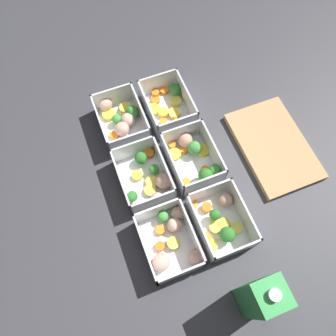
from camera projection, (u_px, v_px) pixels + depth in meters
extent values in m
plane|color=#38383D|center=(168.00, 172.00, 0.90)|extent=(4.00, 4.00, 0.00)
cube|color=white|center=(123.00, 125.00, 0.96)|extent=(0.17, 0.12, 0.00)
cube|color=white|center=(101.00, 126.00, 0.92)|extent=(0.17, 0.01, 0.07)
cube|color=white|center=(141.00, 113.00, 0.94)|extent=(0.17, 0.01, 0.07)
cube|color=white|center=(113.00, 97.00, 0.96)|extent=(0.01, 0.12, 0.07)
cube|color=white|center=(130.00, 143.00, 0.90)|extent=(0.01, 0.12, 0.07)
cylinder|color=#519448|center=(117.00, 122.00, 0.96)|extent=(0.01, 0.01, 0.01)
sphere|color=#42933D|center=(117.00, 119.00, 0.94)|extent=(0.03, 0.03, 0.03)
sphere|color=beige|center=(128.00, 120.00, 0.94)|extent=(0.05, 0.05, 0.04)
cylinder|color=orange|center=(114.00, 135.00, 0.94)|extent=(0.03, 0.03, 0.01)
cylinder|color=yellow|center=(109.00, 114.00, 0.97)|extent=(0.05, 0.05, 0.01)
sphere|color=#D19E8C|center=(122.00, 129.00, 0.93)|extent=(0.05, 0.05, 0.04)
cylinder|color=orange|center=(125.00, 146.00, 0.93)|extent=(0.02, 0.02, 0.01)
sphere|color=#D19E8C|center=(106.00, 104.00, 0.97)|extent=(0.04, 0.04, 0.04)
cylinder|color=#DBC647|center=(125.00, 108.00, 0.97)|extent=(0.05, 0.05, 0.02)
cylinder|color=#49883F|center=(133.00, 116.00, 0.97)|extent=(0.01, 0.01, 0.01)
sphere|color=#388433|center=(132.00, 112.00, 0.95)|extent=(0.04, 0.04, 0.04)
cube|color=white|center=(144.00, 180.00, 0.89)|extent=(0.17, 0.12, 0.00)
cube|color=white|center=(122.00, 183.00, 0.85)|extent=(0.17, 0.01, 0.07)
cube|color=white|center=(164.00, 168.00, 0.87)|extent=(0.17, 0.01, 0.07)
cube|color=white|center=(133.00, 150.00, 0.89)|extent=(0.01, 0.12, 0.07)
cube|color=white|center=(154.00, 203.00, 0.83)|extent=(0.01, 0.12, 0.07)
sphere|color=#D19E8C|center=(164.00, 181.00, 0.87)|extent=(0.06, 0.06, 0.05)
cylinder|color=#407A37|center=(141.00, 161.00, 0.91)|extent=(0.01, 0.01, 0.01)
sphere|color=#2D7228|center=(141.00, 158.00, 0.89)|extent=(0.03, 0.03, 0.03)
cylinder|color=#DBC647|center=(152.00, 182.00, 0.88)|extent=(0.04, 0.04, 0.01)
cylinder|color=#407A37|center=(133.00, 199.00, 0.86)|extent=(0.01, 0.01, 0.01)
sphere|color=#2D7228|center=(132.00, 196.00, 0.85)|extent=(0.03, 0.03, 0.03)
cylinder|color=yellow|center=(137.00, 176.00, 0.89)|extent=(0.04, 0.04, 0.01)
cylinder|color=#49883F|center=(154.00, 172.00, 0.89)|extent=(0.01, 0.01, 0.01)
sphere|color=#388433|center=(154.00, 169.00, 0.88)|extent=(0.03, 0.03, 0.03)
sphere|color=#D19E8C|center=(157.00, 199.00, 0.85)|extent=(0.04, 0.04, 0.04)
cylinder|color=orange|center=(149.00, 153.00, 0.91)|extent=(0.03, 0.03, 0.02)
cylinder|color=#DBC647|center=(150.00, 190.00, 0.87)|extent=(0.03, 0.03, 0.01)
cube|color=white|center=(169.00, 244.00, 0.82)|extent=(0.17, 0.12, 0.00)
cube|color=white|center=(146.00, 250.00, 0.78)|extent=(0.17, 0.01, 0.07)
cube|color=white|center=(191.00, 232.00, 0.80)|extent=(0.17, 0.01, 0.07)
cube|color=white|center=(157.00, 211.00, 0.82)|extent=(0.01, 0.12, 0.07)
cube|color=white|center=(181.00, 274.00, 0.76)|extent=(0.01, 0.12, 0.07)
cylinder|color=orange|center=(160.00, 230.00, 0.83)|extent=(0.03, 0.03, 0.01)
sphere|color=beige|center=(174.00, 225.00, 0.82)|extent=(0.04, 0.04, 0.04)
sphere|color=#D19E8C|center=(161.00, 262.00, 0.78)|extent=(0.06, 0.06, 0.04)
cylinder|color=#519448|center=(163.00, 218.00, 0.84)|extent=(0.01, 0.01, 0.01)
sphere|color=#42933D|center=(163.00, 217.00, 0.83)|extent=(0.03, 0.03, 0.03)
sphere|color=#D19E8C|center=(178.00, 213.00, 0.83)|extent=(0.04, 0.04, 0.04)
sphere|color=#D19E8C|center=(197.00, 257.00, 0.79)|extent=(0.05, 0.05, 0.04)
cylinder|color=orange|center=(160.00, 246.00, 0.81)|extent=(0.03, 0.03, 0.01)
cylinder|color=#DBC647|center=(173.00, 243.00, 0.81)|extent=(0.04, 0.04, 0.02)
cube|color=white|center=(167.00, 111.00, 0.98)|extent=(0.17, 0.12, 0.00)
cube|color=white|center=(148.00, 110.00, 0.94)|extent=(0.17, 0.01, 0.07)
cube|color=white|center=(186.00, 98.00, 0.96)|extent=(0.17, 0.01, 0.07)
cube|color=white|center=(158.00, 83.00, 0.98)|extent=(0.01, 0.12, 0.07)
cube|color=white|center=(178.00, 127.00, 0.92)|extent=(0.01, 0.12, 0.07)
cylinder|color=orange|center=(156.00, 93.00, 1.00)|extent=(0.03, 0.03, 0.02)
cylinder|color=#DBC647|center=(176.00, 101.00, 0.99)|extent=(0.04, 0.04, 0.01)
cylinder|color=yellow|center=(163.00, 113.00, 0.97)|extent=(0.04, 0.04, 0.02)
cylinder|color=#DBC647|center=(174.00, 113.00, 0.97)|extent=(0.05, 0.05, 0.01)
cylinder|color=orange|center=(164.00, 122.00, 0.96)|extent=(0.03, 0.03, 0.01)
cylinder|color=yellow|center=(154.00, 109.00, 0.98)|extent=(0.05, 0.05, 0.01)
cylinder|color=orange|center=(177.00, 121.00, 0.96)|extent=(0.03, 0.03, 0.01)
cylinder|color=orange|center=(156.00, 100.00, 0.99)|extent=(0.04, 0.04, 0.01)
cylinder|color=#407A37|center=(175.00, 93.00, 1.00)|extent=(0.01, 0.01, 0.01)
sphere|color=#2D7228|center=(175.00, 90.00, 0.98)|extent=(0.03, 0.03, 0.03)
cylinder|color=orange|center=(164.00, 90.00, 1.00)|extent=(0.03, 0.03, 0.01)
cube|color=white|center=(191.00, 163.00, 0.91)|extent=(0.17, 0.12, 0.00)
cube|color=white|center=(172.00, 165.00, 0.87)|extent=(0.17, 0.01, 0.07)
cube|color=white|center=(212.00, 151.00, 0.89)|extent=(0.17, 0.01, 0.07)
cube|color=white|center=(181.00, 133.00, 0.91)|extent=(0.01, 0.12, 0.07)
cube|color=white|center=(204.00, 184.00, 0.85)|extent=(0.01, 0.12, 0.07)
cylinder|color=orange|center=(186.00, 182.00, 0.88)|extent=(0.02, 0.02, 0.01)
cylinder|color=orange|center=(184.00, 150.00, 0.92)|extent=(0.03, 0.03, 0.01)
cylinder|color=#407A37|center=(205.00, 179.00, 0.88)|extent=(0.01, 0.01, 0.02)
sphere|color=#2D7228|center=(205.00, 175.00, 0.86)|extent=(0.04, 0.04, 0.04)
sphere|color=tan|center=(185.00, 140.00, 0.92)|extent=(0.06, 0.06, 0.04)
cylinder|color=orange|center=(205.00, 169.00, 0.90)|extent=(0.02, 0.02, 0.01)
cylinder|color=#519448|center=(213.00, 173.00, 0.89)|extent=(0.01, 0.01, 0.02)
sphere|color=#42933D|center=(214.00, 170.00, 0.87)|extent=(0.03, 0.03, 0.03)
cylinder|color=#519448|center=(194.00, 151.00, 0.92)|extent=(0.01, 0.01, 0.01)
sphere|color=#42933D|center=(194.00, 148.00, 0.90)|extent=(0.04, 0.04, 0.04)
cylinder|color=orange|center=(172.00, 145.00, 0.93)|extent=(0.03, 0.03, 0.01)
cylinder|color=yellow|center=(204.00, 150.00, 0.92)|extent=(0.04, 0.04, 0.01)
cylinder|color=yellow|center=(175.00, 154.00, 0.92)|extent=(0.05, 0.05, 0.01)
cube|color=white|center=(219.00, 224.00, 0.84)|extent=(0.17, 0.12, 0.00)
cube|color=white|center=(200.00, 229.00, 0.80)|extent=(0.17, 0.01, 0.07)
cube|color=white|center=(243.00, 212.00, 0.82)|extent=(0.17, 0.01, 0.07)
cube|color=white|center=(208.00, 192.00, 0.84)|extent=(0.01, 0.12, 0.07)
cube|color=white|center=(236.00, 252.00, 0.78)|extent=(0.01, 0.12, 0.07)
sphere|color=#D19E8C|center=(226.00, 200.00, 0.85)|extent=(0.04, 0.04, 0.04)
cylinder|color=#DBC647|center=(236.00, 228.00, 0.83)|extent=(0.04, 0.04, 0.01)
cylinder|color=yellow|center=(224.00, 224.00, 0.84)|extent=(0.04, 0.04, 0.01)
cylinder|color=#407A37|center=(226.00, 236.00, 0.82)|extent=(0.01, 0.01, 0.01)
sphere|color=#2D7228|center=(227.00, 234.00, 0.80)|extent=(0.04, 0.04, 0.04)
cylinder|color=orange|center=(206.00, 237.00, 0.82)|extent=(0.03, 0.03, 0.01)
cylinder|color=#DBC647|center=(216.00, 227.00, 0.83)|extent=(0.05, 0.05, 0.01)
cylinder|color=orange|center=(192.00, 204.00, 0.86)|extent=(0.03, 0.03, 0.01)
cylinder|color=orange|center=(207.00, 207.00, 0.85)|extent=(0.03, 0.03, 0.02)
cylinder|color=#407A37|center=(214.00, 217.00, 0.84)|extent=(0.01, 0.01, 0.02)
sphere|color=#2D7228|center=(215.00, 215.00, 0.82)|extent=(0.03, 0.03, 0.03)
cylinder|color=yellow|center=(212.00, 245.00, 0.81)|extent=(0.04, 0.04, 0.01)
cube|color=green|center=(260.00, 297.00, 0.69)|extent=(0.07, 0.07, 0.19)
cylinder|color=white|center=(275.00, 295.00, 0.59)|extent=(0.02, 0.02, 0.01)
cube|color=tan|center=(273.00, 146.00, 0.93)|extent=(0.28, 0.18, 0.02)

